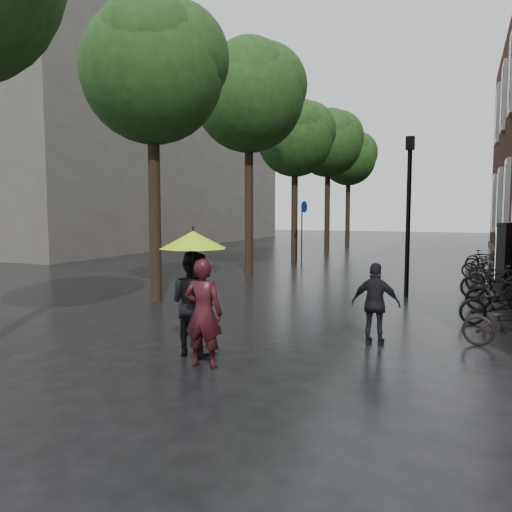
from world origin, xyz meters
The scene contains 11 objects.
ground centered at (0.00, 0.00, 0.00)m, with size 120.00×120.00×0.00m, color black.
bg_building centered at (-22.00, 28.00, 7.00)m, with size 16.00×30.00×14.00m, color #47423D.
street_trees centered at (-3.99, 15.91, 6.34)m, with size 4.33×34.03×8.91m.
person_burgundy centered at (-0.04, 2.29, 0.87)m, with size 0.63×0.41×1.73m, color #330E13.
person_black centered at (-0.54, 2.82, 0.90)m, with size 0.87×0.68×1.79m, color black.
lime_umbrella centered at (-0.38, 2.58, 1.99)m, with size 1.13×1.13×1.66m.
pedestrian_walking centered at (2.24, 4.69, 0.76)m, with size 0.89×0.37×1.52m, color black.
parked_bicycles centered at (4.56, 12.03, 0.46)m, with size 1.94×14.68×1.03m.
ad_lightbox centered at (5.06, 13.59, 1.06)m, with size 0.32×1.40×2.11m.
lamp_post centered at (2.21, 10.40, 2.78)m, with size 0.24×0.24×4.58m.
cycle_sign centered at (-3.19, 17.62, 1.95)m, with size 0.16×0.54×2.95m.
Camera 1 is at (3.69, -4.52, 2.45)m, focal length 35.00 mm.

